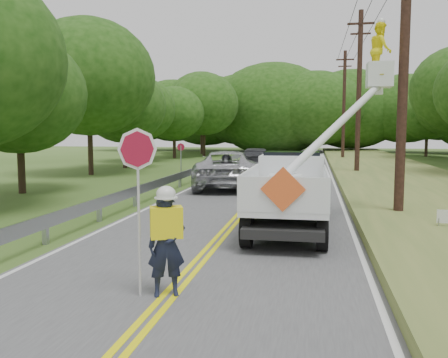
# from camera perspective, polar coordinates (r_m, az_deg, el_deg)

# --- Properties ---
(ground) EXTENTS (140.00, 140.00, 0.00)m
(ground) POSITION_cam_1_polar(r_m,az_deg,el_deg) (7.47, -8.92, -16.29)
(ground) COLOR #335218
(ground) RESTS_ON ground
(road) EXTENTS (7.20, 96.00, 0.03)m
(road) POSITION_cam_1_polar(r_m,az_deg,el_deg) (20.83, 4.09, -1.86)
(road) COLOR #4C4D4F
(road) RESTS_ON ground
(guardrail) EXTENTS (0.18, 48.00, 0.77)m
(guardrail) POSITION_cam_1_polar(r_m,az_deg,el_deg) (22.46, -5.87, 0.08)
(guardrail) COLOR #95999E
(guardrail) RESTS_ON ground
(utility_poles) EXTENTS (1.60, 43.30, 10.00)m
(utility_poles) POSITION_cam_1_polar(r_m,az_deg,el_deg) (23.80, 17.36, 11.54)
(utility_poles) COLOR black
(utility_poles) RESTS_ON ground
(tall_grass_verge) EXTENTS (7.00, 96.00, 0.30)m
(tall_grass_verge) POSITION_cam_1_polar(r_m,az_deg,el_deg) (21.22, 23.51, -1.82)
(tall_grass_verge) COLOR #586D32
(tall_grass_verge) RESTS_ON ground
(treeline_left) EXTENTS (10.38, 54.19, 9.69)m
(treeline_left) POSITION_cam_1_polar(r_m,az_deg,el_deg) (36.70, -10.29, 9.71)
(treeline_left) COLOR #332319
(treeline_left) RESTS_ON ground
(treeline_horizon) EXTENTS (55.98, 14.20, 12.09)m
(treeline_horizon) POSITION_cam_1_polar(r_m,az_deg,el_deg) (62.75, 9.45, 8.26)
(treeline_horizon) COLOR #18400D
(treeline_horizon) RESTS_ON ground
(flagger) EXTENTS (1.06, 0.69, 2.83)m
(flagger) POSITION_cam_1_polar(r_m,az_deg,el_deg) (8.10, -7.00, -6.89)
(flagger) COLOR #191E33
(flagger) RESTS_ON road
(bucket_truck) EXTENTS (4.02, 6.05, 6.05)m
(bucket_truck) POSITION_cam_1_polar(r_m,az_deg,el_deg) (14.36, 8.94, 0.31)
(bucket_truck) COLOR black
(bucket_truck) RESTS_ON road
(suv_silver) EXTENTS (3.97, 6.85, 1.80)m
(suv_silver) POSITION_cam_1_polar(r_m,az_deg,el_deg) (23.16, 0.33, 1.19)
(suv_silver) COLOR #B1B2B8
(suv_silver) RESTS_ON road
(suv_darkgrey) EXTENTS (2.83, 5.67, 1.58)m
(suv_darkgrey) POSITION_cam_1_polar(r_m,az_deg,el_deg) (32.44, 3.81, 2.33)
(suv_darkgrey) COLOR #323438
(suv_darkgrey) RESTS_ON road
(stop_sign_permanent) EXTENTS (0.44, 0.09, 2.07)m
(stop_sign_permanent) POSITION_cam_1_polar(r_m,az_deg,el_deg) (27.24, -5.18, 2.74)
(stop_sign_permanent) COLOR #95999E
(stop_sign_permanent) RESTS_ON ground
(yard_sign) EXTENTS (0.50, 0.09, 0.73)m
(yard_sign) POSITION_cam_1_polar(r_m,az_deg,el_deg) (13.80, 25.13, -4.22)
(yard_sign) COLOR white
(yard_sign) RESTS_ON ground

